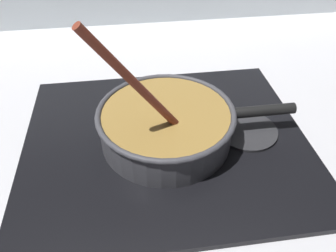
% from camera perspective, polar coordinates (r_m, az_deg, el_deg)
% --- Properties ---
extents(ground, '(2.40, 1.60, 0.04)m').
position_cam_1_polar(ground, '(0.58, 2.20, -16.77)').
color(ground, '#B7B7BC').
extents(hob_plate, '(0.56, 0.48, 0.01)m').
position_cam_1_polar(hob_plate, '(0.67, -0.00, -2.57)').
color(hob_plate, black).
rests_on(hob_plate, ground).
extents(burner_ring, '(0.18, 0.18, 0.01)m').
position_cam_1_polar(burner_ring, '(0.66, 0.00, -1.94)').
color(burner_ring, '#592D0C').
rests_on(burner_ring, hob_plate).
extents(spare_burner, '(0.13, 0.13, 0.01)m').
position_cam_1_polar(spare_burner, '(0.70, 13.27, -0.71)').
color(spare_burner, '#262628').
rests_on(spare_burner, hob_plate).
extents(cooking_pan, '(0.39, 0.26, 0.28)m').
position_cam_1_polar(cooking_pan, '(0.64, 0.10, 0.37)').
color(cooking_pan, '#38383D').
rests_on(cooking_pan, hob_plate).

